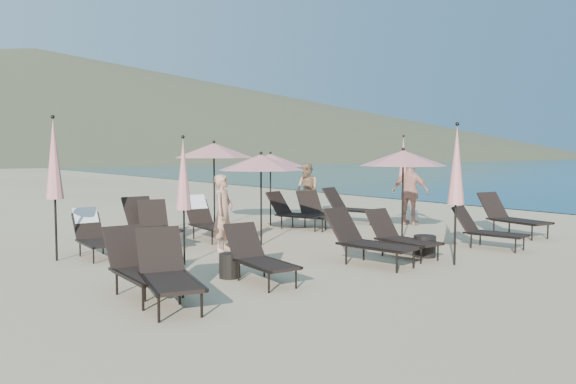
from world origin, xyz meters
TOP-DOWN VIEW (x-y plane):
  - ground at (0.00, 0.00)m, footprint 800.00×800.00m
  - volcanic_headland at (71.37, 302.62)m, footprint 690.00×690.00m
  - lounger_0 at (-5.71, -0.00)m, footprint 0.66×1.67m
  - lounger_1 at (-3.83, -0.29)m, footprint 0.69×1.58m
  - lounger_2 at (-1.44, -0.32)m, footprint 0.97×1.86m
  - lounger_3 at (-0.34, -0.15)m, footprint 0.61×1.59m
  - lounger_4 at (1.94, -0.58)m, footprint 0.88×1.62m
  - lounger_5 at (4.10, 0.18)m, footprint 0.94×1.90m
  - lounger_6 at (-5.27, 3.56)m, footprint 0.59×1.53m
  - lounger_7 at (-3.76, 3.95)m, footprint 1.08×1.84m
  - lounger_8 at (-2.37, 4.22)m, footprint 0.68×1.69m
  - lounger_9 at (0.51, 4.45)m, footprint 1.18×1.85m
  - lounger_10 at (1.09, 4.16)m, footprint 1.04×1.83m
  - lounger_11 at (2.68, 4.56)m, footprint 1.15×1.89m
  - lounger_12 at (-5.59, -0.67)m, footprint 1.03×1.82m
  - lounger_13 at (-3.78, 4.26)m, footprint 0.74×1.84m
  - umbrella_open_0 at (-1.79, 2.68)m, footprint 1.96×1.96m
  - umbrella_open_1 at (1.29, 1.26)m, footprint 2.05×2.05m
  - umbrella_open_2 at (-1.20, 5.89)m, footprint 2.25×2.25m
  - umbrella_open_3 at (0.27, 5.28)m, footprint 1.97×1.97m
  - umbrella_closed_0 at (-0.17, -1.34)m, footprint 0.31×0.31m
  - umbrella_closed_1 at (4.35, 3.99)m, footprint 0.31×0.31m
  - umbrella_closed_2 at (-5.99, 3.50)m, footprint 0.33×0.33m
  - umbrella_closed_3 at (-4.19, 1.67)m, footprint 0.28×0.28m
  - side_table_0 at (-4.07, 0.23)m, footprint 0.36×0.36m
  - side_table_1 at (0.04, -0.46)m, footprint 0.44×0.44m
  - beachgoer_a at (-2.84, 2.56)m, footprint 0.71×0.66m
  - beachgoer_b at (2.44, 6.34)m, footprint 0.70×0.88m
  - beachgoer_c at (3.64, 3.06)m, footprint 0.80×1.21m

SIDE VIEW (x-z plane):
  - ground at x=0.00m, z-range 0.00..0.00m
  - side_table_0 at x=-4.07m, z-range 0.00..0.41m
  - side_table_1 at x=0.04m, z-range 0.00..0.43m
  - lounger_4 at x=1.94m, z-range -0.03..0.86m
  - lounger_1 at x=-3.83m, z-range -0.03..0.86m
  - lounger_3 at x=-0.34m, z-range -0.03..0.88m
  - lounger_0 at x=-5.71m, z-range -0.03..0.93m
  - lounger_6 at x=-5.27m, z-range -0.02..0.92m
  - lounger_12 at x=-5.59m, z-range -0.03..0.95m
  - lounger_7 at x=-3.76m, z-range -0.03..0.96m
  - lounger_10 at x=1.09m, z-range -0.03..0.96m
  - lounger_9 at x=0.51m, z-range -0.03..0.96m
  - lounger_2 at x=-1.44m, z-range -0.03..0.99m
  - lounger_11 at x=2.68m, z-range -0.03..0.99m
  - lounger_5 at x=4.10m, z-range -0.03..1.01m
  - lounger_13 at x=-3.78m, z-range -0.03..1.01m
  - lounger_8 at x=-2.37m, z-range -0.02..1.01m
  - beachgoer_a at x=-2.84m, z-range 0.00..1.62m
  - beachgoer_b at x=2.44m, z-range 0.00..1.76m
  - beachgoer_c at x=3.64m, z-range 0.00..1.90m
  - umbrella_closed_3 at x=-4.19m, z-range 0.47..2.88m
  - umbrella_closed_1 at x=4.35m, z-range 0.51..3.14m
  - umbrella_closed_0 at x=-0.17m, z-range 0.52..3.16m
  - umbrella_open_0 at x=-1.79m, z-range 0.81..2.92m
  - umbrella_open_3 at x=0.27m, z-range 0.81..2.93m
  - umbrella_closed_2 at x=-5.99m, z-range 0.55..3.35m
  - umbrella_open_1 at x=1.29m, z-range 0.85..3.06m
  - umbrella_open_2 at x=-1.20m, z-range 0.93..3.35m
  - volcanic_headland at x=71.37m, z-range -1.01..53.99m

